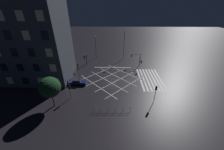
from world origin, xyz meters
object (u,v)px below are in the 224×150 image
Objects in this scene: traffic_light_median_north at (78,68)px; traffic_light_sw_main at (156,91)px; street_lamp_east at (95,44)px; street_lamp_west at (124,40)px; traffic_light_se_main at (141,61)px; traffic_light_se_cross at (135,57)px; waiting_car at (78,82)px; traffic_light_ne_cross at (86,57)px; street_tree_near at (50,87)px; traffic_light_ne_main at (85,57)px; traffic_light_nw_cross at (70,88)px.

traffic_light_median_north is 20.47m from traffic_light_sw_main.
street_lamp_east is 0.81× the size of street_lamp_west.
street_lamp_east reaches higher than traffic_light_se_main.
traffic_light_se_cross is 20.11m from waiting_car.
traffic_light_se_main is at bearing 122.59° from traffic_light_se_cross.
traffic_light_se_cross is at bearing -147.41° from traffic_light_se_main.
street_tree_near is at bearing -96.87° from traffic_light_ne_cross.
traffic_light_ne_main is 0.53× the size of street_lamp_east.
traffic_light_ne_cross is 7.40m from street_lamp_east.
street_lamp_east is (24.89, 15.38, 2.79)m from traffic_light_sw_main.
traffic_light_se_cross is 15.60m from street_lamp_east.
waiting_car is (-12.19, -0.10, -1.92)m from traffic_light_ne_cross.
street_tree_near reaches higher than traffic_light_ne_cross.
traffic_light_se_cross is 1.13× the size of traffic_light_ne_cross.
traffic_light_se_main is 20.06m from waiting_car.
street_tree_near is (-25.76, 15.19, -2.52)m from street_lamp_west.
traffic_light_se_cross is 1.16× the size of traffic_light_nw_cross.
traffic_light_se_cross is 18.64m from traffic_light_median_north.
traffic_light_nw_cross is 0.54× the size of street_tree_near.
traffic_light_sw_main reaches higher than traffic_light_se_main.
traffic_light_ne_main is at bearing -92.53° from traffic_light_se_main.
traffic_light_se_main is at bearing -149.01° from street_lamp_west.
traffic_light_sw_main reaches higher than waiting_car.
traffic_light_median_north is 19.05m from traffic_light_se_main.
traffic_light_median_north is 0.50× the size of street_lamp_east.
traffic_light_ne_cross is 25.70m from traffic_light_sw_main.
traffic_light_ne_cross is at bearing -98.33° from traffic_light_se_main.
traffic_light_median_north is at bearing 169.96° from street_lamp_east.
traffic_light_nw_cross is at bearing -89.27° from waiting_car.
street_lamp_west is at bearing 120.03° from traffic_light_ne_main.
traffic_light_sw_main is at bearing -168.21° from street_lamp_west.
traffic_light_se_cross reaches higher than waiting_car.
traffic_light_se_main is at bearing -48.61° from street_tree_near.
street_lamp_west reaches higher than street_tree_near.
traffic_light_ne_main is at bearing 89.94° from waiting_car.
street_lamp_west is at bearing 23.36° from traffic_light_ne_cross.
traffic_light_ne_cross is (17.79, 0.17, 0.08)m from traffic_light_nw_cross.
traffic_light_nw_cross reaches higher than traffic_light_se_main.
traffic_light_ne_main is 8.75m from street_lamp_east.
traffic_light_sw_main is at bearing -148.28° from street_lamp_east.
street_tree_near is (-17.67, 20.05, 2.02)m from traffic_light_se_main.
street_lamp_west is 1.60× the size of street_tree_near.
traffic_light_sw_main is at bearing -2.49° from traffic_light_nw_cross.
traffic_light_ne_main is (0.77, 17.51, 0.88)m from traffic_light_se_main.
waiting_car is at bearing -17.45° from street_tree_near.
street_lamp_west is (23.30, -12.59, 4.45)m from traffic_light_nw_cross.
street_lamp_east is at bearing 69.29° from traffic_light_ne_cross.
traffic_light_se_main is 0.32× the size of street_lamp_west.
traffic_light_ne_cross is at bearing 43.78° from traffic_light_sw_main.
traffic_light_median_north is 15.78m from street_lamp_east.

